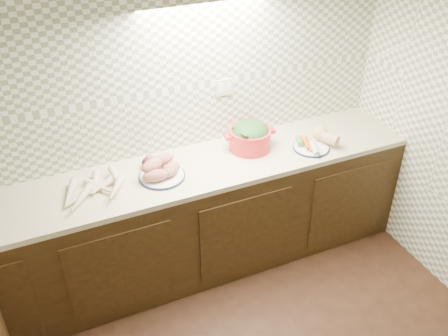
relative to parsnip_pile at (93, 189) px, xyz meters
name	(u,v)px	position (x,y,z in m)	size (l,w,h in m)	color
room	(286,221)	(0.51, -1.48, 0.69)	(3.60, 3.60, 2.60)	black
parsnip_pile	(93,189)	(0.00, 0.00, 0.00)	(0.40, 0.44, 0.08)	beige
sweet_potato_plate	(160,170)	(0.45, 0.01, 0.02)	(0.32, 0.31, 0.14)	#121C3B
onion_bowl	(152,163)	(0.43, 0.14, 0.01)	(0.14, 0.14, 0.11)	black
dutch_oven	(250,136)	(1.17, 0.10, 0.07)	(0.38, 0.34, 0.21)	red
veg_plate	(315,140)	(1.63, -0.06, 0.01)	(0.34, 0.34, 0.13)	#121C3B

